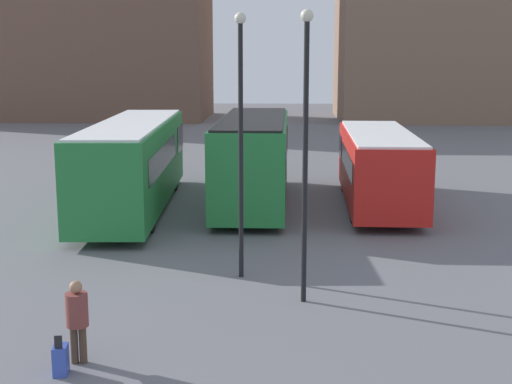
% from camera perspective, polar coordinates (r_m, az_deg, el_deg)
% --- Properties ---
extents(building_block_left, '(29.27, 11.55, 20.33)m').
position_cam_1_polar(building_block_left, '(68.87, -16.59, 14.19)').
color(building_block_left, brown).
rests_on(building_block_left, ground_plane).
extents(bus_0, '(3.03, 11.98, 3.24)m').
position_cam_1_polar(bus_0, '(26.65, -9.74, 2.43)').
color(bus_0, '#237A38').
rests_on(bus_0, ground_plane).
extents(bus_1, '(2.64, 10.06, 3.32)m').
position_cam_1_polar(bus_1, '(27.15, -0.19, 2.81)').
color(bus_1, '#237A38').
rests_on(bus_1, ground_plane).
extents(bus_2, '(2.74, 9.36, 2.82)m').
position_cam_1_polar(bus_2, '(27.14, 9.77, 2.09)').
color(bus_2, red).
rests_on(bus_2, ground_plane).
extents(traveler, '(0.46, 0.46, 1.58)m').
position_cam_1_polar(traveler, '(13.58, -14.12, -9.49)').
color(traveler, '#4C3828').
rests_on(traveler, ground_plane).
extents(suitcase, '(0.29, 0.38, 0.77)m').
position_cam_1_polar(suitcase, '(13.45, -15.36, -12.81)').
color(suitcase, '#334CB2').
rests_on(suitcase, ground_plane).
extents(lamp_post_0, '(0.28, 0.28, 6.62)m').
position_cam_1_polar(lamp_post_0, '(17.68, -1.23, 5.13)').
color(lamp_post_0, black).
rests_on(lamp_post_0, ground_plane).
extents(lamp_post_1, '(0.28, 0.28, 6.57)m').
position_cam_1_polar(lamp_post_1, '(15.85, 3.98, 4.37)').
color(lamp_post_1, black).
rests_on(lamp_post_1, ground_plane).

